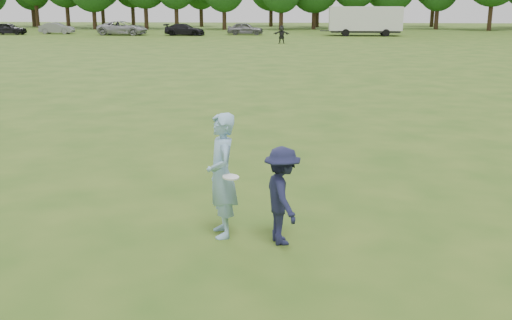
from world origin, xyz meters
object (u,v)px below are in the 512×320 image
object	(u,v)px
car_e	(245,29)
cargo_trailer	(365,20)
car_c	(123,28)
thrower	(222,176)
player_far_d	(282,34)
car_a	(9,29)
car_b	(57,28)
car_d	(185,30)
defender	(282,196)

from	to	relation	value
car_e	cargo_trailer	xyz separation A→B (m)	(13.55, -0.99, 1.07)
car_c	car_e	bearing A→B (deg)	-80.64
car_c	cargo_trailer	world-z (taller)	cargo_trailer
thrower	player_far_d	world-z (taller)	thrower
cargo_trailer	car_a	bearing A→B (deg)	-179.37
player_far_d	car_c	distance (m)	22.36
thrower	cargo_trailer	distance (m)	60.38
car_b	cargo_trailer	xyz separation A→B (m)	(36.07, -1.36, 1.12)
car_c	cargo_trailer	bearing A→B (deg)	-85.56
car_d	cargo_trailer	bearing A→B (deg)	-83.76
car_a	cargo_trailer	bearing A→B (deg)	-88.70
car_a	car_e	size ratio (longest dim) A/B	0.97
car_a	car_c	distance (m)	13.53
car_a	player_far_d	bearing A→B (deg)	-110.38
defender	car_b	xyz separation A→B (m)	(-28.65, 61.40, -0.15)
car_d	cargo_trailer	world-z (taller)	cargo_trailer
car_c	cargo_trailer	size ratio (longest dim) A/B	0.63
thrower	car_c	distance (m)	62.35
player_far_d	cargo_trailer	world-z (taller)	cargo_trailer
player_far_d	car_e	size ratio (longest dim) A/B	0.40
thrower	defender	xyz separation A→B (m)	(1.02, -0.26, -0.24)
car_c	car_e	world-z (taller)	car_c
defender	car_e	xyz separation A→B (m)	(-6.13, 61.03, -0.10)
defender	car_b	bearing A→B (deg)	6.99
player_far_d	car_d	bearing A→B (deg)	138.29
car_b	car_d	distance (m)	15.94
car_b	car_d	bearing A→B (deg)	-98.87
defender	car_a	distance (m)	68.43
thrower	defender	size ratio (longest dim) A/B	1.30
car_a	car_b	size ratio (longest dim) A/B	1.00
car_b	cargo_trailer	distance (m)	36.11
player_far_d	car_d	xyz separation A→B (m)	(-11.36, 11.96, -0.16)
car_b	cargo_trailer	bearing A→B (deg)	-93.00
player_far_d	car_e	xyz separation A→B (m)	(-4.62, 13.82, -0.11)
player_far_d	cargo_trailer	size ratio (longest dim) A/B	0.18
defender	cargo_trailer	distance (m)	60.50
car_c	car_e	xyz separation A→B (m)	(13.99, 1.43, -0.08)
player_far_d	car_a	bearing A→B (deg)	163.72
car_a	car_b	xyz separation A→B (m)	(5.00, 1.82, -0.02)
cargo_trailer	defender	bearing A→B (deg)	-97.04
car_a	cargo_trailer	size ratio (longest dim) A/B	0.45
player_far_d	car_a	xyz separation A→B (m)	(-32.14, 12.37, -0.14)
thrower	car_c	bearing A→B (deg)	-179.60
defender	player_far_d	size ratio (longest dim) A/B	0.99
player_far_d	car_a	world-z (taller)	player_far_d
defender	car_d	world-z (taller)	defender
defender	car_d	xyz separation A→B (m)	(-12.87, 59.18, -0.15)
car_b	car_a	bearing A→B (deg)	109.14
thrower	car_c	xyz separation A→B (m)	(-19.11, 59.35, -0.27)
car_c	cargo_trailer	distance (m)	27.56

